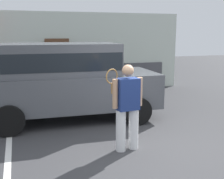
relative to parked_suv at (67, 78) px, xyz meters
The scene contains 6 objects.
ground_plane 3.12m from the parked_suv, 67.01° to the right, with size 40.00×40.00×0.00m, color #38383A.
parking_stripe_0 2.22m from the parked_suv, 142.14° to the right, with size 0.12×4.40×0.01m, color silver.
house_frontage 3.78m from the parked_suv, 72.72° to the left, with size 8.35×0.40×3.09m.
parked_suv is the anchor object (origin of this frame).
tennis_player_man 2.59m from the parked_suv, 72.59° to the right, with size 0.78×0.31×1.72m.
potted_plant_by_porch 3.90m from the parked_suv, 38.89° to the left, with size 0.56×0.56×0.74m.
Camera 1 is at (-2.37, -4.90, 2.33)m, focal length 46.16 mm.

